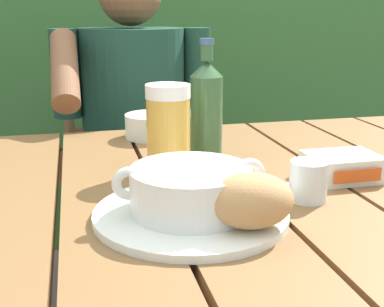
{
  "coord_description": "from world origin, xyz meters",
  "views": [
    {
      "loc": [
        -0.21,
        -0.78,
        1.05
      ],
      "look_at": [
        -0.03,
        -0.01,
        0.83
      ],
      "focal_mm": 46.75,
      "sensor_mm": 36.0,
      "label": 1
    }
  ],
  "objects": [
    {
      "name": "person_eating",
      "position": [
        -0.03,
        0.73,
        0.71
      ],
      "size": [
        0.48,
        0.47,
        1.21
      ],
      "color": "#1C4132",
      "rests_on": "ground_plane"
    },
    {
      "name": "chair_near_diner",
      "position": [
        -0.03,
        0.93,
        0.47
      ],
      "size": [
        0.44,
        0.43,
        0.95
      ],
      "color": "brown",
      "rests_on": "ground_plane"
    },
    {
      "name": "table_knife",
      "position": [
        0.12,
        -0.03,
        0.76
      ],
      "size": [
        0.16,
        0.07,
        0.01
      ],
      "color": "silver",
      "rests_on": "dining_table"
    },
    {
      "name": "water_glass_small",
      "position": [
        0.15,
        -0.08,
        0.79
      ],
      "size": [
        0.06,
        0.06,
        0.07
      ],
      "color": "silver",
      "rests_on": "dining_table"
    },
    {
      "name": "beer_bottle",
      "position": [
        0.05,
        0.19,
        0.86
      ],
      "size": [
        0.07,
        0.07,
        0.25
      ],
      "color": "#365D34",
      "rests_on": "dining_table"
    },
    {
      "name": "beer_glass",
      "position": [
        -0.04,
        0.12,
        0.84
      ],
      "size": [
        0.08,
        0.08,
        0.17
      ],
      "color": "gold",
      "rests_on": "dining_table"
    },
    {
      "name": "soup_bowl",
      "position": [
        -0.05,
        -0.11,
        0.8
      ],
      "size": [
        0.23,
        0.18,
        0.07
      ],
      "color": "white",
      "rests_on": "serving_plate"
    },
    {
      "name": "dining_table",
      "position": [
        0.0,
        0.0,
        0.67
      ],
      "size": [
        1.47,
        0.98,
        0.76
      ],
      "color": "brown",
      "rests_on": "ground_plane"
    },
    {
      "name": "bread_roll",
      "position": [
        0.01,
        -0.19,
        0.81
      ],
      "size": [
        0.12,
        0.09,
        0.08
      ],
      "color": "tan",
      "rests_on": "serving_plate"
    },
    {
      "name": "butter_tub",
      "position": [
        0.26,
        -0.01,
        0.78
      ],
      "size": [
        0.13,
        0.1,
        0.05
      ],
      "color": "white",
      "rests_on": "dining_table"
    },
    {
      "name": "serving_plate",
      "position": [
        -0.05,
        -0.11,
        0.76
      ],
      "size": [
        0.29,
        0.29,
        0.01
      ],
      "color": "white",
      "rests_on": "dining_table"
    },
    {
      "name": "diner_bowl",
      "position": [
        -0.03,
        0.39,
        0.79
      ],
      "size": [
        0.13,
        0.13,
        0.06
      ],
      "color": "white",
      "rests_on": "dining_table"
    }
  ]
}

